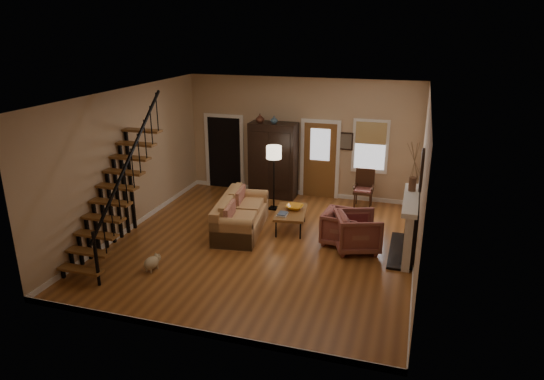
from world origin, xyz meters
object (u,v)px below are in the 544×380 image
(sofa, at_px, (241,215))
(floor_lamp, at_px, (274,178))
(armchair_right, at_px, (342,227))
(side_chair, at_px, (364,189))
(armoire, at_px, (273,160))
(coffee_table, at_px, (291,220))
(armchair_left, at_px, (357,232))

(sofa, height_order, floor_lamp, floor_lamp)
(armchair_right, relative_size, side_chair, 0.82)
(armoire, relative_size, sofa, 0.97)
(sofa, height_order, coffee_table, sofa)
(armchair_right, bearing_deg, armchair_left, -118.13)
(floor_lamp, height_order, side_chair, floor_lamp)
(sofa, xyz_separation_m, armchair_left, (2.74, -0.23, 0.01))
(armoire, distance_m, sofa, 2.68)
(sofa, distance_m, armchair_left, 2.75)
(armoire, xyz_separation_m, coffee_table, (1.09, -2.16, -0.82))
(coffee_table, bearing_deg, armoire, 116.71)
(sofa, bearing_deg, floor_lamp, 70.68)
(armoire, bearing_deg, floor_lamp, -72.41)
(armchair_left, distance_m, floor_lamp, 3.07)
(sofa, height_order, armchair_right, sofa)
(armoire, xyz_separation_m, floor_lamp, (0.32, -1.00, -0.20))
(coffee_table, xyz_separation_m, armchair_right, (1.29, -0.43, 0.15))
(armoire, height_order, coffee_table, armoire)
(coffee_table, xyz_separation_m, side_chair, (1.46, 1.96, 0.28))
(armoire, distance_m, armchair_right, 3.58)
(floor_lamp, xyz_separation_m, side_chair, (2.23, 0.80, -0.34))
(armchair_right, bearing_deg, coffee_table, 77.52)
(armoire, distance_m, floor_lamp, 1.06)
(sofa, distance_m, floor_lamp, 1.69)
(armchair_left, bearing_deg, sofa, 65.92)
(armoire, xyz_separation_m, side_chair, (2.55, -0.20, -0.54))
(coffee_table, relative_size, side_chair, 1.17)
(sofa, xyz_separation_m, floor_lamp, (0.32, 1.60, 0.45))
(coffee_table, bearing_deg, armchair_right, -18.27)
(side_chair, bearing_deg, armoire, 175.52)
(armoire, height_order, floor_lamp, armoire)
(armchair_right, height_order, floor_lamp, floor_lamp)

